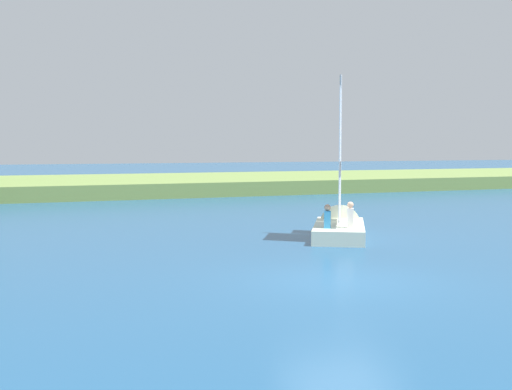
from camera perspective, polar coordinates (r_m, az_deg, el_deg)
name	(u,v)px	position (r m, az deg, el deg)	size (l,w,h in m)	color
ground_plane	(341,281)	(14.40, 7.56, -7.60)	(200.00, 200.00, 0.00)	navy
shore_bank	(120,185)	(43.22, -12.01, 0.88)	(80.00, 14.16, 0.87)	olive
sailboat	(340,223)	(21.84, 7.44, -2.50)	(3.53, 4.69, 5.79)	silver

